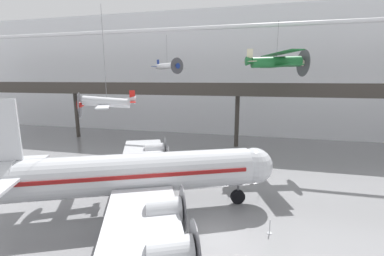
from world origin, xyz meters
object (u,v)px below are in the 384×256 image
object	(u,v)px
stanchion_barrier	(270,229)
airliner_silver_main	(133,174)
suspended_plane_green_biplane	(276,62)
suspended_plane_white_twin	(167,66)
suspended_plane_silver_racer	(107,102)

from	to	relation	value
stanchion_barrier	airliner_silver_main	bearing A→B (deg)	178.01
airliner_silver_main	suspended_plane_green_biplane	bearing A→B (deg)	30.35
suspended_plane_white_twin	stanchion_barrier	size ratio (longest dim) A/B	6.09
suspended_plane_silver_racer	suspended_plane_green_biplane	world-z (taller)	suspended_plane_green_biplane
suspended_plane_green_biplane	stanchion_barrier	distance (m)	21.38
airliner_silver_main	suspended_plane_green_biplane	xyz separation A→B (m)	(11.98, 16.63, 9.78)
suspended_plane_white_twin	suspended_plane_green_biplane	bearing A→B (deg)	12.06
suspended_plane_silver_racer	suspended_plane_green_biplane	size ratio (longest dim) A/B	1.11
suspended_plane_green_biplane	stanchion_barrier	world-z (taller)	suspended_plane_green_biplane
airliner_silver_main	suspended_plane_white_twin	xyz separation A→B (m)	(-4.94, 23.62, 9.69)
airliner_silver_main	suspended_plane_white_twin	size ratio (longest dim) A/B	4.20
suspended_plane_green_biplane	suspended_plane_white_twin	size ratio (longest dim) A/B	1.45
suspended_plane_white_twin	suspended_plane_silver_racer	bearing A→B (deg)	-55.14
suspended_plane_white_twin	airliner_silver_main	bearing A→B (deg)	-43.66
suspended_plane_green_biplane	stanchion_barrier	size ratio (longest dim) A/B	8.81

